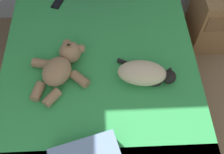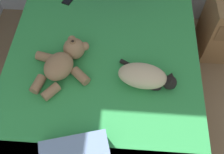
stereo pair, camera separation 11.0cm
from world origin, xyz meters
TOP-DOWN VIEW (x-y plane):
  - bed at (1.24, 2.75)m, footprint 1.51×1.92m
  - cat at (1.56, 2.58)m, footprint 0.42×0.29m
  - teddy_bear at (0.97, 2.67)m, footprint 0.43×0.52m

SIDE VIEW (x-z plane):
  - bed at x=1.24m, z-range 0.00..0.52m
  - cat at x=1.56m, z-range 0.52..0.67m
  - teddy_bear at x=0.97m, z-range 0.51..0.69m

